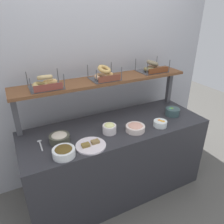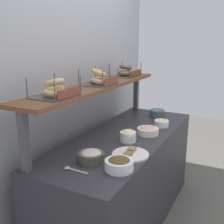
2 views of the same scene
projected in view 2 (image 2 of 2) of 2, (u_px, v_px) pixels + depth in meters
The scene contains 17 objects.
ground_plane at pixel (124, 220), 2.62m from camera, with size 8.00×8.00×0.00m, color #595651.
back_wall at pixel (71, 91), 2.56m from camera, with size 3.12×0.06×2.40m, color #ACADB5.
deli_counter at pixel (124, 179), 2.52m from camera, with size 1.92×0.70×0.85m, color #2D2D33.
shelf_riser_left at pixel (24, 142), 1.70m from camera, with size 0.05×0.05×0.40m, color #4C4C51.
shelf_riser_right at pixel (136, 93), 3.25m from camera, with size 0.05×0.05×0.40m, color #4C4C51.
upper_shelf at pixel (97, 86), 2.42m from camera, with size 1.88×0.32×0.03m, color brown.
bowl_egg_salad at pixel (128, 136), 2.25m from camera, with size 0.13×0.13×0.10m.
bowl_lox_spread at pixel (148, 130), 2.43m from camera, with size 0.19×0.19×0.07m.
bowl_fruit_salad at pixel (162, 123), 2.65m from camera, with size 0.14×0.14×0.07m.
bowl_tuna_salad at pixel (91, 156), 1.88m from camera, with size 0.18×0.18×0.08m.
bowl_veggie_mix at pixel (157, 113), 2.95m from camera, with size 0.16×0.16×0.09m.
bowl_chocolate_spread at pixel (119, 164), 1.76m from camera, with size 0.19×0.19×0.09m.
serving_plate_white at pixel (130, 154), 2.00m from camera, with size 0.27×0.27×0.04m.
serving_spoon_near_plate at pixel (72, 169), 1.77m from camera, with size 0.04×0.18×0.01m.
bagel_basket_plain at pixel (55, 90), 1.88m from camera, with size 0.30×0.26×0.14m.
bagel_basket_sesame at pixel (99, 79), 2.39m from camera, with size 0.29×0.26×0.15m.
bagel_basket_poppy at pixel (126, 72), 2.93m from camera, with size 0.32×0.25×0.14m.
Camera 2 is at (-2.07, -0.95, 1.67)m, focal length 44.25 mm.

